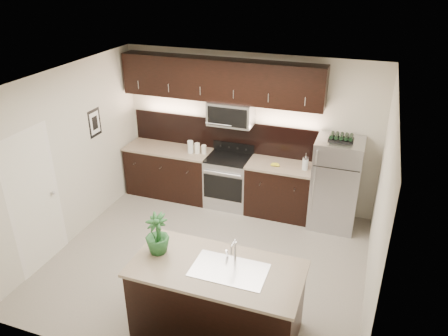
# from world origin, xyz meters

# --- Properties ---
(ground) EXTENTS (4.50, 4.50, 0.00)m
(ground) POSITION_xyz_m (0.00, 0.00, 0.00)
(ground) COLOR gray
(ground) RESTS_ON ground
(room_walls) EXTENTS (4.52, 4.02, 2.71)m
(room_walls) POSITION_xyz_m (-0.11, -0.04, 1.70)
(room_walls) COLOR beige
(room_walls) RESTS_ON ground
(counter_run) EXTENTS (3.51, 0.65, 0.94)m
(counter_run) POSITION_xyz_m (-0.46, 1.69, 0.47)
(counter_run) COLOR black
(counter_run) RESTS_ON ground
(upper_fixtures) EXTENTS (3.49, 0.40, 1.66)m
(upper_fixtures) POSITION_xyz_m (-0.43, 1.84, 2.14)
(upper_fixtures) COLOR black
(upper_fixtures) RESTS_ON counter_run
(island) EXTENTS (1.96, 0.96, 0.94)m
(island) POSITION_xyz_m (0.60, -1.20, 0.47)
(island) COLOR black
(island) RESTS_ON ground
(sink_faucet) EXTENTS (0.84, 0.50, 0.28)m
(sink_faucet) POSITION_xyz_m (0.75, -1.19, 0.96)
(sink_faucet) COLOR silver
(sink_faucet) RESTS_ON island
(refrigerator) EXTENTS (0.74, 0.67, 1.53)m
(refrigerator) POSITION_xyz_m (1.61, 1.63, 0.77)
(refrigerator) COLOR #B2B2B7
(refrigerator) RESTS_ON ground
(wine_rack) EXTENTS (0.38, 0.23, 0.09)m
(wine_rack) POSITION_xyz_m (1.61, 1.63, 1.57)
(wine_rack) COLOR black
(wine_rack) RESTS_ON refrigerator
(plant) EXTENTS (0.35, 0.35, 0.50)m
(plant) POSITION_xyz_m (-0.15, -1.15, 1.19)
(plant) COLOR #225526
(plant) RESTS_ON island
(canisters) EXTENTS (0.33, 0.14, 0.22)m
(canisters) POSITION_xyz_m (-0.86, 1.66, 1.04)
(canisters) COLOR silver
(canisters) RESTS_ON counter_run
(french_press) EXTENTS (0.10, 0.10, 0.29)m
(french_press) POSITION_xyz_m (1.09, 1.64, 1.05)
(french_press) COLOR silver
(french_press) RESTS_ON counter_run
(bananas) EXTENTS (0.17, 0.13, 0.05)m
(bananas) POSITION_xyz_m (0.56, 1.61, 0.96)
(bananas) COLOR yellow
(bananas) RESTS_ON counter_run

